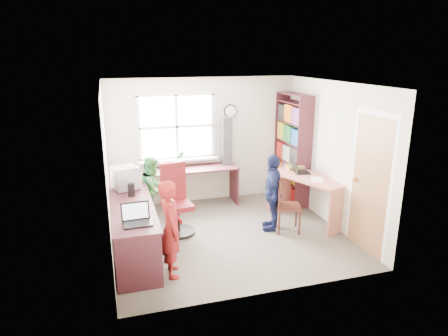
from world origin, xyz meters
name	(u,v)px	position (x,y,z in m)	size (l,w,h in m)	color
room	(227,160)	(0.01, 0.10, 1.22)	(3.64, 3.44, 2.44)	#484038
l_desk	(147,225)	(-1.31, -0.28, 0.46)	(2.38, 2.95, 0.75)	#441B22
right_desk	(309,189)	(1.50, 0.18, 0.58)	(1.10, 1.52, 0.80)	#C47362
bookshelf	(292,151)	(1.65, 1.19, 1.00)	(0.30, 1.02, 2.10)	#441B22
swivel_chair	(176,203)	(-0.78, 0.35, 0.49)	(0.60, 0.60, 1.14)	black
wooden_chair	(284,203)	(0.92, -0.11, 0.48)	(0.48, 0.48, 0.89)	#3F1D15
crt_monitor	(126,178)	(-1.53, 0.53, 0.94)	(0.46, 0.43, 0.37)	#AEAEB3
laptop_left	(136,218)	(-1.48, -0.85, 0.81)	(0.38, 0.32, 0.25)	black
laptop_right	(298,169)	(1.44, 0.46, 0.85)	(0.33, 0.37, 0.23)	black
speaker_a	(131,189)	(-1.47, 0.20, 0.85)	(0.10, 0.10, 0.20)	black
speaker_b	(126,178)	(-1.52, 0.85, 0.83)	(0.09, 0.09, 0.16)	black
cd_tower	(227,141)	(0.42, 1.51, 1.21)	(0.18, 0.16, 0.91)	black
game_box	(295,167)	(1.48, 0.70, 0.83)	(0.35, 0.35, 0.06)	red
paper_a	(133,211)	(-1.49, -0.43, 0.75)	(0.23, 0.32, 0.00)	white
paper_b	(317,179)	(1.54, 0.00, 0.80)	(0.30, 0.33, 0.00)	white
potted_plant	(180,159)	(-0.49, 1.51, 0.91)	(0.18, 0.14, 0.32)	#2B6D35
person_red	(171,229)	(-1.06, -0.93, 0.65)	(0.47, 0.31, 1.30)	maroon
person_green	(153,190)	(-1.08, 0.86, 0.58)	(0.56, 0.44, 1.16)	#338036
person_navy	(272,193)	(0.76, 0.02, 0.64)	(0.74, 0.31, 1.27)	#14193F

